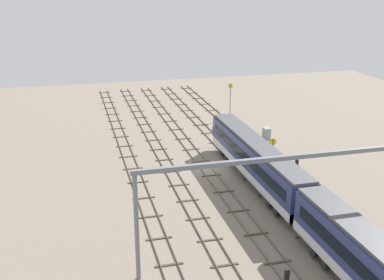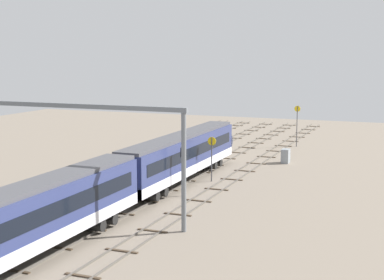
# 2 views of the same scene
# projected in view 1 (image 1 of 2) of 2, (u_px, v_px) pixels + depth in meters

# --- Properties ---
(ground_plane) EXTENTS (111.46, 111.46, 0.00)m
(ground_plane) POSITION_uv_depth(u_px,v_px,m) (206.00, 169.00, 58.89)
(ground_plane) COLOR gray
(track_near_foreground) EXTENTS (95.46, 2.40, 0.16)m
(track_near_foreground) POSITION_uv_depth(u_px,v_px,m) (271.00, 162.00, 60.97)
(track_near_foreground) COLOR #59544C
(track_near_foreground) RESTS_ON ground
(track_with_train) EXTENTS (95.46, 2.40, 0.16)m
(track_with_train) POSITION_uv_depth(u_px,v_px,m) (239.00, 165.00, 59.91)
(track_with_train) COLOR #59544C
(track_with_train) RESTS_ON ground
(track_middle) EXTENTS (95.46, 2.40, 0.16)m
(track_middle) POSITION_uv_depth(u_px,v_px,m) (206.00, 168.00, 58.86)
(track_middle) COLOR #59544C
(track_middle) RESTS_ON ground
(track_second_far) EXTENTS (95.46, 2.40, 0.16)m
(track_second_far) POSITION_uv_depth(u_px,v_px,m) (171.00, 171.00, 57.81)
(track_second_far) COLOR #59544C
(track_second_far) RESTS_ON ground
(track_far_background) EXTENTS (95.46, 2.40, 0.16)m
(track_far_background) POSITION_uv_depth(u_px,v_px,m) (135.00, 175.00, 56.76)
(track_far_background) COLOR #59544C
(track_far_background) RESTS_ON ground
(train) EXTENTS (50.40, 3.24, 4.80)m
(train) POSITION_uv_depth(u_px,v_px,m) (304.00, 205.00, 43.38)
(train) COLOR navy
(train) RESTS_ON ground
(overhead_gantry) EXTENTS (0.40, 23.08, 9.21)m
(overhead_gantry) POSITION_uv_depth(u_px,v_px,m) (276.00, 181.00, 37.58)
(overhead_gantry) COLOR slate
(overhead_gantry) RESTS_ON ground
(speed_sign_near_foreground) EXTENTS (0.14, 0.88, 4.62)m
(speed_sign_near_foreground) POSITION_uv_depth(u_px,v_px,m) (272.00, 151.00, 56.08)
(speed_sign_near_foreground) COLOR #4C4C51
(speed_sign_near_foreground) RESTS_ON ground
(speed_sign_mid_trackside) EXTENTS (0.14, 0.84, 5.78)m
(speed_sign_mid_trackside) POSITION_uv_depth(u_px,v_px,m) (230.00, 96.00, 80.19)
(speed_sign_mid_trackside) COLOR #4C4C51
(speed_sign_mid_trackside) RESTS_ON ground
(signal_light_trackside_departure) EXTENTS (0.31, 0.32, 4.55)m
(signal_light_trackside_departure) POSITION_uv_depth(u_px,v_px,m) (296.00, 174.00, 49.69)
(signal_light_trackside_departure) COLOR #4C4C51
(signal_light_trackside_departure) RESTS_ON ground
(relay_cabinet) EXTENTS (1.30, 0.89, 1.69)m
(relay_cabinet) POSITION_uv_depth(u_px,v_px,m) (266.00, 133.00, 69.68)
(relay_cabinet) COLOR gray
(relay_cabinet) RESTS_ON ground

